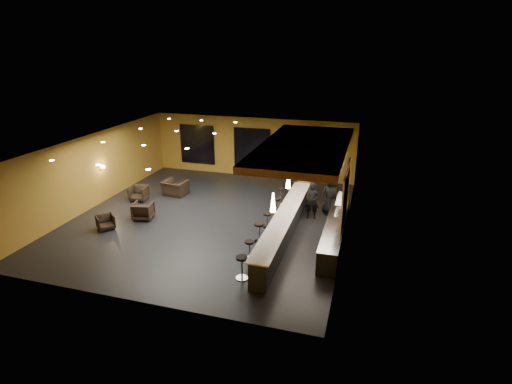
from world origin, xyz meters
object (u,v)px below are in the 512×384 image
(staff_b, at_px, (331,197))
(bar_stool_4, at_px, (276,204))
(staff_a, at_px, (312,201))
(armchair_c, at_px, (139,193))
(pendant_1, at_px, (288,180))
(bar_stool_5, at_px, (281,194))
(armchair_a, at_px, (106,222))
(bar_stool_3, at_px, (267,219))
(column, at_px, (305,166))
(armchair_d, at_px, (175,188))
(bar_stool_0, at_px, (242,265))
(bar_counter, at_px, (284,227))
(pendant_2, at_px, (300,163))
(staff_c, at_px, (331,195))
(pendant_0, at_px, (273,202))
(bar_stool_2, at_px, (259,230))
(prep_counter, at_px, (335,229))
(armchair_b, at_px, (143,211))
(bar_stool_1, at_px, (249,247))

(staff_b, bearing_deg, bar_stool_4, -152.93)
(staff_a, height_order, armchair_c, staff_a)
(pendant_1, bearing_deg, bar_stool_5, 107.35)
(staff_a, distance_m, bar_stool_5, 2.14)
(armchair_a, bearing_deg, bar_stool_3, -32.49)
(column, bearing_deg, armchair_a, -141.77)
(column, relative_size, armchair_d, 2.95)
(staff_a, bearing_deg, bar_stool_0, -113.83)
(bar_counter, distance_m, staff_b, 3.57)
(staff_a, xyz_separation_m, bar_stool_4, (-1.63, -0.11, -0.31))
(pendant_2, relative_size, staff_c, 0.37)
(pendant_0, xyz_separation_m, bar_stool_5, (-0.95, 5.53, -1.81))
(bar_counter, bearing_deg, armchair_a, -169.94)
(bar_stool_0, distance_m, bar_stool_2, 2.70)
(staff_b, bearing_deg, prep_counter, -76.56)
(staff_c, distance_m, bar_stool_5, 2.52)
(staff_b, height_order, staff_c, staff_c)
(bar_stool_2, bearing_deg, pendant_1, 52.40)
(pendant_0, height_order, armchair_b, pendant_0)
(column, bearing_deg, bar_counter, -90.00)
(armchair_b, relative_size, bar_stool_2, 1.03)
(column, relative_size, staff_c, 1.86)
(armchair_d, xyz_separation_m, bar_stool_0, (5.89, -6.60, 0.15))
(pendant_1, xyz_separation_m, staff_c, (1.49, 2.55, -1.41))
(column, distance_m, bar_stool_2, 5.46)
(armchair_b, relative_size, bar_stool_3, 1.21)
(bar_stool_1, bearing_deg, armchair_c, 150.67)
(pendant_1, xyz_separation_m, staff_b, (1.52, 2.72, -1.59))
(armchair_b, height_order, bar_stool_3, armchair_b)
(armchair_a, relative_size, bar_stool_2, 0.84)
(pendant_1, bearing_deg, bar_stool_1, -109.08)
(staff_a, distance_m, staff_b, 1.21)
(bar_stool_5, bearing_deg, bar_stool_0, -88.07)
(bar_counter, height_order, armchair_d, bar_counter)
(bar_stool_3, height_order, bar_stool_5, bar_stool_5)
(staff_c, distance_m, armchair_c, 9.56)
(prep_counter, height_order, bar_stool_3, prep_counter)
(armchair_d, bearing_deg, armchair_b, 97.01)
(pendant_0, bearing_deg, armchair_a, 174.98)
(pendant_0, height_order, bar_stool_5, pendant_0)
(armchair_b, height_order, bar_stool_1, armchair_b)
(bar_counter, height_order, staff_b, staff_b)
(column, xyz_separation_m, staff_c, (1.49, -1.55, -0.81))
(staff_c, bearing_deg, staff_a, -152.08)
(armchair_d, height_order, bar_stool_1, armchair_d)
(prep_counter, height_order, pendant_1, pendant_1)
(staff_b, xyz_separation_m, bar_stool_0, (-2.24, -6.57, -0.22))
(bar_stool_0, bearing_deg, armchair_b, 149.68)
(bar_counter, distance_m, bar_stool_4, 2.34)
(pendant_2, distance_m, bar_stool_4, 2.17)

